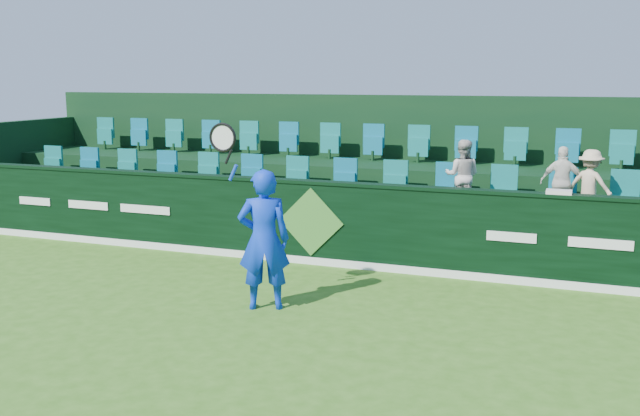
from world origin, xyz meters
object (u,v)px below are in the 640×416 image
at_px(spectator_middle, 562,182).
at_px(tennis_player, 263,239).
at_px(spectator_right, 590,185).
at_px(spectator_left, 462,176).
at_px(towel, 559,192).

bearing_deg(spectator_middle, tennis_player, 43.78).
bearing_deg(spectator_middle, spectator_right, 179.01).
bearing_deg(spectator_right, spectator_left, 21.74).
relative_size(spectator_middle, towel, 3.22).
distance_m(spectator_left, spectator_middle, 1.55).
bearing_deg(spectator_middle, spectator_left, -0.99).
relative_size(spectator_left, spectator_middle, 1.05).
relative_size(tennis_player, towel, 7.10).
bearing_deg(spectator_left, tennis_player, 59.56).
bearing_deg(tennis_player, spectator_left, 60.64).
bearing_deg(spectator_right, tennis_player, 63.39).
relative_size(spectator_left, spectator_right, 1.09).
relative_size(spectator_middle, spectator_right, 1.03).
height_order(spectator_left, spectator_right, spectator_left).
bearing_deg(spectator_left, spectator_middle, 178.93).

